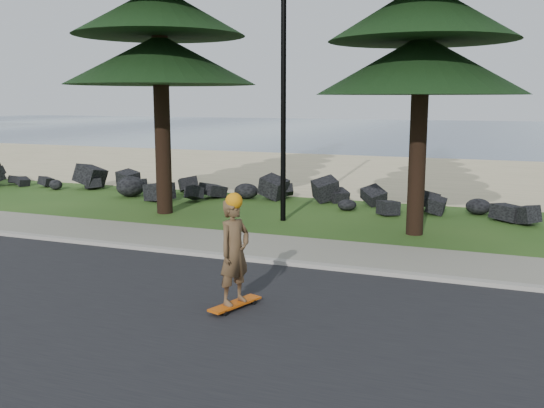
% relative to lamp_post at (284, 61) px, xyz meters
% --- Properties ---
extents(ground, '(160.00, 160.00, 0.00)m').
position_rel_lamp_post_xyz_m(ground, '(0.00, -3.20, -4.13)').
color(ground, '#264A17').
rests_on(ground, ground).
extents(road, '(160.00, 7.00, 0.02)m').
position_rel_lamp_post_xyz_m(road, '(0.00, -7.70, -4.12)').
color(road, black).
rests_on(road, ground).
extents(kerb, '(160.00, 0.20, 0.10)m').
position_rel_lamp_post_xyz_m(kerb, '(0.00, -4.10, -4.08)').
color(kerb, '#A09B90').
rests_on(kerb, ground).
extents(sidewalk, '(160.00, 2.00, 0.08)m').
position_rel_lamp_post_xyz_m(sidewalk, '(0.00, -3.00, -4.09)').
color(sidewalk, gray).
rests_on(sidewalk, ground).
extents(beach_sand, '(160.00, 15.00, 0.01)m').
position_rel_lamp_post_xyz_m(beach_sand, '(0.00, 11.30, -4.13)').
color(beach_sand, tan).
rests_on(beach_sand, ground).
extents(ocean, '(160.00, 58.00, 0.01)m').
position_rel_lamp_post_xyz_m(ocean, '(0.00, 47.80, -4.13)').
color(ocean, '#384F6B').
rests_on(ocean, ground).
extents(seawall_boulders, '(60.00, 2.40, 1.10)m').
position_rel_lamp_post_xyz_m(seawall_boulders, '(0.00, 2.40, -4.13)').
color(seawall_boulders, black).
rests_on(seawall_boulders, ground).
extents(lamp_post, '(0.25, 0.14, 8.14)m').
position_rel_lamp_post_xyz_m(lamp_post, '(0.00, 0.00, 0.00)').
color(lamp_post, black).
rests_on(lamp_post, ground).
extents(skateboarder, '(0.55, 1.00, 1.81)m').
position_rel_lamp_post_xyz_m(skateboarder, '(1.70, -6.74, -3.22)').
color(skateboarder, '#C14E0B').
rests_on(skateboarder, ground).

